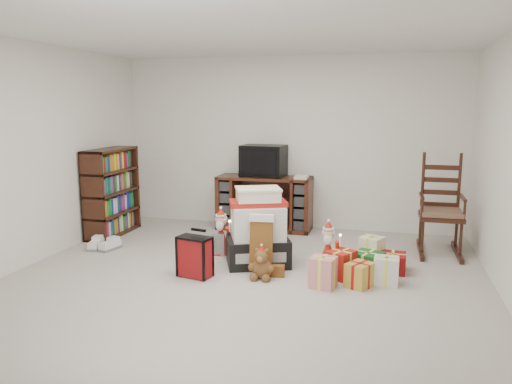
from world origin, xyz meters
TOP-DOWN VIEW (x-y plane):
  - room at (0.00, 0.00)m, footprint 5.01×5.01m
  - tv_stand at (-0.31, 2.23)m, footprint 1.37×0.50m
  - bookshelf at (-2.31, 1.40)m, footprint 0.33×0.99m
  - rocking_chair at (2.06, 1.65)m, footprint 0.51×0.84m
  - gift_pile at (0.02, 0.59)m, footprint 0.83×0.73m
  - red_suitcase at (-0.53, 0.02)m, footprint 0.37×0.25m
  - stocking at (0.13, 0.28)m, footprint 0.33×0.17m
  - teddy_bear at (0.17, 0.15)m, footprint 0.22×0.19m
  - santa_figurine at (0.81, 0.55)m, footprint 0.28×0.27m
  - mrs_claus_figurine at (-0.49, 0.77)m, footprint 0.29×0.28m
  - sneaker_pair at (-2.04, 0.68)m, footprint 0.39×0.32m
  - gift_cluster at (1.19, 0.45)m, footprint 0.78×1.15m
  - crt_television at (-0.34, 2.26)m, footprint 0.65×0.49m

SIDE VIEW (x-z plane):
  - sneaker_pair at x=-2.04m, z-range 0.00..0.11m
  - gift_cluster at x=1.19m, z-range 0.00..0.27m
  - teddy_bear at x=0.17m, z-range -0.02..0.31m
  - santa_figurine at x=0.81m, z-range -0.07..0.51m
  - red_suitcase at x=-0.53m, z-range -0.03..0.48m
  - mrs_claus_figurine at x=-0.49m, z-range -0.07..0.53m
  - stocking at x=0.13m, z-range 0.00..0.67m
  - gift_pile at x=0.02m, z-range -0.05..0.82m
  - tv_stand at x=-0.31m, z-range 0.00..0.78m
  - rocking_chair at x=2.06m, z-range -0.20..1.07m
  - bookshelf at x=-2.31m, z-range -0.02..1.19m
  - crt_television at x=-0.34m, z-range 0.78..1.23m
  - room at x=0.00m, z-range -0.01..2.51m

